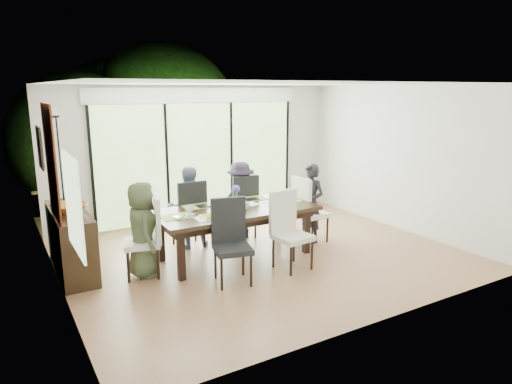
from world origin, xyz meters
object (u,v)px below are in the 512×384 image
chair_far_right (240,205)px  person_far_left (188,207)px  chair_right_end (311,209)px  chair_near_left (233,242)px  laptop (187,217)px  chair_far_left (188,213)px  cup_c (275,198)px  chair_near_right (293,231)px  sideboard (71,241)px  bowl (69,208)px  person_left_end (142,230)px  vase (236,203)px  person_far_right (241,200)px  cup_a (190,209)px  cup_b (246,205)px  chair_left_end (141,237)px  table_top (235,210)px  person_right_end (311,203)px

chair_far_right → person_far_left: person_far_left is taller
chair_right_end → chair_near_left: 2.18m
chair_right_end → laptop: 2.36m
chair_far_left → cup_c: 1.48m
chair_near_left → chair_near_right: same height
chair_near_right → sideboard: chair_near_right is taller
bowl → person_far_left: bearing=7.7°
chair_near_right → person_far_left: bearing=113.3°
chair_right_end → person_left_end: (-2.98, 0.00, 0.10)m
vase → bowl: 2.45m
person_far_right → chair_near_left: bearing=63.8°
chair_far_right → sideboard: chair_far_right is taller
laptop → cup_a: 0.29m
chair_far_left → vase: chair_far_left is taller
chair_near_left → sideboard: (-1.84, 1.54, -0.12)m
cup_c → vase: bearing=-176.2°
chair_far_left → sideboard: size_ratio=0.71×
cup_b → person_far_left: bearing=122.8°
laptop → bowl: bearing=137.0°
vase → cup_c: size_ratio=0.97×
cup_c → sideboard: bearing=169.6°
chair_left_end → cup_a: size_ratio=8.87×
chair_near_left → cup_a: (-0.20, 1.02, 0.26)m
laptop → cup_b: size_ratio=3.30×
person_far_left → vase: (0.50, -0.78, 0.18)m
chair_far_left → cup_c: (1.25, -0.75, 0.26)m
person_left_end → cup_c: size_ratio=10.40×
person_left_end → laptop: bearing=-92.1°
vase → chair_left_end: bearing=-178.2°
chair_far_left → person_left_end: (-1.03, -0.85, 0.10)m
person_far_right → table_top: bearing=61.9°
laptop → cup_b: 1.00m
table_top → chair_right_end: size_ratio=2.18×
laptop → cup_a: (0.15, 0.25, 0.04)m
chair_near_left → chair_near_right: (1.00, 0.00, 0.00)m
chair_near_right → person_far_right: 1.70m
chair_far_left → laptop: (-0.40, -0.95, 0.23)m
chair_near_left → vase: bearing=72.7°
sideboard → cup_c: bearing=-10.4°
bowl → laptop: bearing=-24.3°
person_right_end → laptop: size_ratio=3.91×
sideboard → person_far_right: bearing=3.1°
chair_right_end → chair_far_left: bearing=64.3°
laptop → person_left_end: bearing=152.3°
chair_far_right → person_left_end: 2.20m
chair_near_right → table_top: bearing=114.0°
chair_left_end → person_left_end: 0.10m
cup_b → cup_c: 0.68m
chair_far_left → chair_near_right: same height
cup_b → sideboard: size_ratio=0.06×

